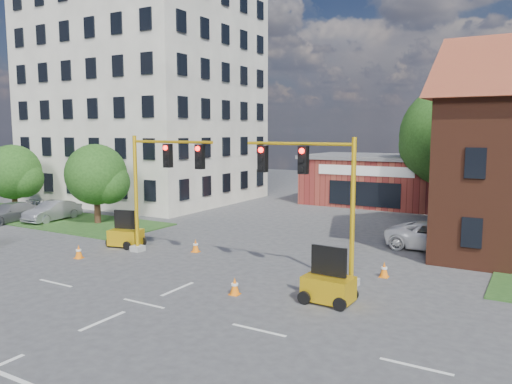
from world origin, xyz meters
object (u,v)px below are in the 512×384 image
(signal_mast_east, at_px, (316,191))
(pickup_white, at_px, (439,237))
(trailer_east, at_px, (328,286))
(trailer_west, at_px, (126,236))
(signal_mast_west, at_px, (159,180))

(signal_mast_east, height_order, pickup_white, signal_mast_east)
(trailer_east, bearing_deg, pickup_white, 81.80)
(signal_mast_east, bearing_deg, trailer_east, -56.20)
(signal_mast_east, distance_m, trailer_west, 12.16)
(trailer_west, distance_m, pickup_white, 17.17)
(trailer_west, bearing_deg, pickup_white, 12.07)
(signal_mast_west, distance_m, trailer_west, 4.48)
(signal_mast_west, height_order, trailer_east, signal_mast_west)
(signal_mast_west, bearing_deg, pickup_white, 33.72)
(signal_mast_west, distance_m, signal_mast_east, 8.71)
(signal_mast_west, relative_size, trailer_east, 3.01)
(trailer_west, height_order, pickup_white, trailer_west)
(trailer_west, xyz_separation_m, trailer_east, (13.29, -2.88, 0.03))
(signal_mast_east, height_order, trailer_east, signal_mast_east)
(trailer_east, bearing_deg, signal_mast_west, 169.64)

